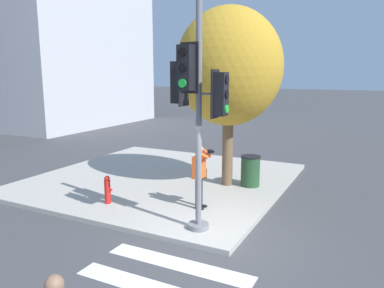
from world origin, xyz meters
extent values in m
plane|color=#424244|center=(0.00, 0.00, 0.00)|extent=(160.00, 160.00, 0.00)
cube|color=#ADA89E|center=(3.50, 3.50, 0.06)|extent=(8.00, 8.00, 0.13)
cube|color=silver|center=(-1.20, 0.27, 0.00)|extent=(0.46, 3.02, 0.01)
cube|color=silver|center=(-2.12, 0.27, 0.00)|extent=(0.46, 3.02, 0.01)
cylinder|color=slate|center=(0.22, 0.54, 0.19)|extent=(0.48, 0.48, 0.12)
cylinder|color=slate|center=(0.22, 0.54, 2.69)|extent=(0.14, 0.14, 4.89)
cylinder|color=slate|center=(0.23, 0.76, 3.41)|extent=(0.06, 0.32, 0.05)
cube|color=black|center=(0.24, 1.04, 3.41)|extent=(0.31, 0.25, 0.90)
cube|color=black|center=(0.24, 0.91, 3.41)|extent=(0.42, 0.04, 1.02)
cylinder|color=black|center=(0.25, 1.18, 3.71)|extent=(0.17, 0.04, 0.17)
cylinder|color=black|center=(0.25, 1.18, 3.41)|extent=(0.17, 0.04, 0.17)
cylinder|color=green|center=(0.25, 1.18, 3.11)|extent=(0.17, 0.04, 0.17)
cylinder|color=slate|center=(0.22, 0.31, 3.19)|extent=(0.05, 0.32, 0.05)
cube|color=black|center=(0.23, 0.03, 3.19)|extent=(0.30, 0.24, 0.90)
cube|color=black|center=(0.23, 0.16, 3.19)|extent=(0.42, 0.03, 1.02)
cylinder|color=black|center=(0.23, -0.10, 3.49)|extent=(0.17, 0.03, 0.17)
cylinder|color=black|center=(0.23, -0.10, 3.19)|extent=(0.17, 0.03, 0.17)
cylinder|color=green|center=(0.23, -0.10, 2.89)|extent=(0.17, 0.03, 0.17)
cylinder|color=slate|center=(0.00, 0.56, 3.72)|extent=(0.32, 0.08, 0.05)
cube|color=black|center=(-0.28, 0.58, 3.72)|extent=(0.27, 0.32, 0.90)
cube|color=black|center=(-0.15, 0.57, 3.72)|extent=(0.06, 0.42, 1.02)
cylinder|color=black|center=(-0.42, 0.59, 4.02)|extent=(0.04, 0.17, 0.17)
cylinder|color=black|center=(-0.42, 0.59, 3.72)|extent=(0.04, 0.17, 0.17)
cylinder|color=green|center=(-0.42, 0.59, 3.42)|extent=(0.04, 0.17, 0.17)
cube|color=black|center=(1.34, 1.05, 0.15)|extent=(0.09, 0.24, 0.05)
cube|color=black|center=(1.54, 1.05, 0.15)|extent=(0.09, 0.24, 0.05)
cylinder|color=black|center=(1.34, 1.11, 0.54)|extent=(0.11, 0.11, 0.82)
cylinder|color=black|center=(1.54, 1.11, 0.54)|extent=(0.11, 0.11, 0.82)
cube|color=#E55623|center=(1.44, 1.11, 1.23)|extent=(0.40, 0.22, 0.58)
sphere|color=tan|center=(1.44, 1.11, 1.69)|extent=(0.22, 0.22, 0.22)
cube|color=black|center=(1.44, 0.80, 1.67)|extent=(0.12, 0.10, 0.09)
cylinder|color=black|center=(1.44, 0.73, 1.67)|extent=(0.06, 0.08, 0.06)
cylinder|color=#E55623|center=(1.30, 0.97, 1.60)|extent=(0.23, 0.35, 0.23)
cylinder|color=#E55623|center=(1.57, 0.97, 1.60)|extent=(0.23, 0.35, 0.23)
cube|color=brown|center=(1.72, 1.13, 0.99)|extent=(0.10, 0.20, 0.26)
sphere|color=#8C664C|center=(-4.54, -0.13, 1.50)|extent=(0.20, 0.20, 0.20)
cylinder|color=brown|center=(3.72, 1.22, 1.40)|extent=(0.33, 0.33, 2.54)
ellipsoid|color=#BC8E28|center=(3.72, 1.22, 3.80)|extent=(3.22, 3.22, 3.55)
cylinder|color=red|center=(0.62, 3.47, 0.45)|extent=(0.17, 0.17, 0.65)
sphere|color=red|center=(0.62, 3.47, 0.83)|extent=(0.15, 0.15, 0.15)
cylinder|color=red|center=(0.62, 3.35, 0.53)|extent=(0.07, 0.06, 0.07)
cylinder|color=#234728|center=(3.92, 0.52, 0.59)|extent=(0.59, 0.59, 0.92)
cylinder|color=black|center=(3.92, 0.52, 1.07)|extent=(0.62, 0.62, 0.04)
camera|label=1|loc=(-7.00, -2.95, 3.62)|focal=35.00mm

